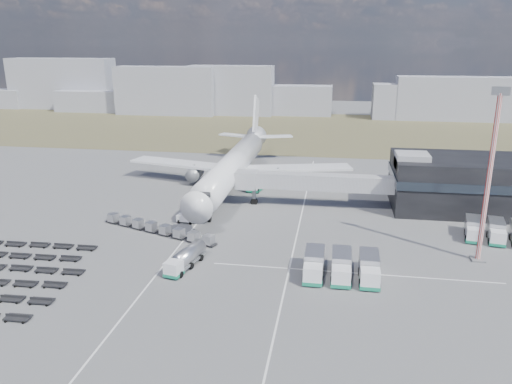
# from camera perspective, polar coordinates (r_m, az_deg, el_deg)

# --- Properties ---
(ground) EXTENTS (420.00, 420.00, 0.00)m
(ground) POSITION_cam_1_polar(r_m,az_deg,el_deg) (81.86, -6.89, -5.53)
(ground) COLOR #565659
(ground) RESTS_ON ground
(grass_strip) EXTENTS (420.00, 90.00, 0.01)m
(grass_strip) POSITION_cam_1_polar(r_m,az_deg,el_deg) (186.53, 2.42, 7.17)
(grass_strip) COLOR #4B482D
(grass_strip) RESTS_ON ground
(lane_markings) EXTENTS (47.12, 110.00, 0.01)m
(lane_markings) POSITION_cam_1_polar(r_m,az_deg,el_deg) (82.57, 0.24, -5.20)
(lane_markings) COLOR silver
(lane_markings) RESTS_ON ground
(terminal) EXTENTS (30.40, 16.40, 11.00)m
(terminal) POSITION_cam_1_polar(r_m,az_deg,el_deg) (103.31, 23.51, 0.96)
(terminal) COLOR black
(terminal) RESTS_ON ground
(jet_bridge) EXTENTS (30.30, 3.80, 7.05)m
(jet_bridge) POSITION_cam_1_polar(r_m,az_deg,el_deg) (96.77, 5.45, 1.19)
(jet_bridge) COLOR #939399
(jet_bridge) RESTS_ON ground
(airliner) EXTENTS (51.59, 64.53, 17.62)m
(airliner) POSITION_cam_1_polar(r_m,az_deg,el_deg) (110.26, -2.40, 3.30)
(airliner) COLOR silver
(airliner) RESTS_ON ground
(skyline) EXTENTS (306.34, 24.19, 23.81)m
(skyline) POSITION_cam_1_polar(r_m,az_deg,el_deg) (225.63, 0.29, 11.18)
(skyline) COLOR gray
(skyline) RESTS_ON ground
(fuel_tanker) EXTENTS (4.02, 8.99, 2.82)m
(fuel_tanker) POSITION_cam_1_polar(r_m,az_deg,el_deg) (72.18, -8.07, -7.51)
(fuel_tanker) COLOR silver
(fuel_tanker) RESTS_ON ground
(pushback_tug) EXTENTS (3.34, 2.10, 1.44)m
(pushback_tug) POSITION_cam_1_polar(r_m,az_deg,el_deg) (89.85, -7.97, -3.03)
(pushback_tug) COLOR silver
(pushback_tug) RESTS_ON ground
(catering_truck) EXTENTS (3.99, 6.90, 2.97)m
(catering_truck) POSITION_cam_1_polar(r_m,az_deg,el_deg) (108.47, 0.14, 1.03)
(catering_truck) COLOR silver
(catering_truck) RESTS_ON ground
(service_trucks_near) EXTENTS (10.08, 7.64, 3.05)m
(service_trucks_near) POSITION_cam_1_polar(r_m,az_deg,el_deg) (69.43, 9.73, -8.38)
(service_trucks_near) COLOR silver
(service_trucks_near) RESTS_ON ground
(service_trucks_far) EXTENTS (10.41, 8.59, 2.82)m
(service_trucks_far) POSITION_cam_1_polar(r_m,az_deg,el_deg) (89.75, 25.78, -4.07)
(service_trucks_far) COLOR silver
(service_trucks_far) RESTS_ON ground
(uld_row) EXTENTS (22.12, 9.66, 1.56)m
(uld_row) POSITION_cam_1_polar(r_m,az_deg,el_deg) (85.41, -11.13, -4.10)
(uld_row) COLOR black
(uld_row) RESTS_ON ground
(floodlight_mast) EXTENTS (2.41, 1.95, 25.21)m
(floodlight_mast) POSITION_cam_1_polar(r_m,az_deg,el_deg) (77.26, 25.08, 1.50)
(floodlight_mast) COLOR #AD211B
(floodlight_mast) RESTS_ON ground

